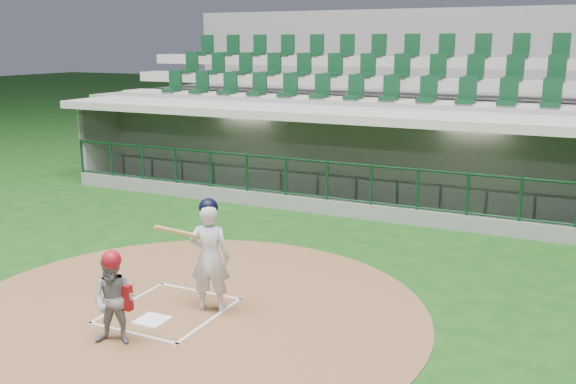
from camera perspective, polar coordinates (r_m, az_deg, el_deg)
name	(u,v)px	position (r m, az deg, el deg)	size (l,w,h in m)	color
ground	(180,304)	(10.20, -9.57, -9.81)	(120.00, 120.00, 0.00)	#143E11
dirt_circle	(189,312)	(9.89, -8.80, -10.51)	(7.20, 7.20, 0.01)	brown
home_plate	(152,320)	(9.68, -11.99, -11.08)	(0.43, 0.43, 0.02)	white
batter_box_chalk	(169,310)	(9.97, -10.57, -10.30)	(1.55, 1.80, 0.01)	silver
dugout_structure	(360,162)	(16.62, 6.45, 2.70)	(16.40, 3.70, 3.00)	slate
seating_deck	(390,129)	(19.49, 9.09, 5.54)	(17.00, 6.72, 5.15)	slate
batter	(210,255)	(9.60, -6.99, -5.57)	(0.89, 0.92, 1.74)	silver
catcher	(114,298)	(8.90, -15.20, -9.10)	(0.71, 0.62, 1.30)	gray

